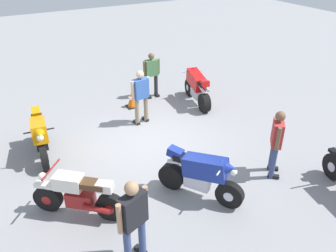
% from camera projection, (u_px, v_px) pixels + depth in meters
% --- Properties ---
extents(ground_plane, '(40.00, 40.00, 0.00)m').
position_uv_depth(ground_plane, '(151.00, 143.00, 9.46)').
color(ground_plane, gray).
extents(motorcycle_blue_sportbike, '(1.74, 1.22, 1.14)m').
position_uv_depth(motorcycle_blue_sportbike, '(201.00, 174.00, 7.26)').
color(motorcycle_blue_sportbike, black).
rests_on(motorcycle_blue_sportbike, ground).
extents(motorcycle_orange_sportbike, '(1.96, 0.70, 1.14)m').
position_uv_depth(motorcycle_orange_sportbike, '(40.00, 135.00, 8.66)').
color(motorcycle_orange_sportbike, black).
rests_on(motorcycle_orange_sportbike, ground).
extents(motorcycle_red_sportbike, '(1.95, 0.75, 1.14)m').
position_uv_depth(motorcycle_red_sportbike, '(197.00, 86.00, 11.43)').
color(motorcycle_red_sportbike, black).
rests_on(motorcycle_red_sportbike, ground).
extents(motorcycle_cream_vintage, '(1.39, 1.59, 1.07)m').
position_uv_depth(motorcycle_cream_vintage, '(78.00, 195.00, 6.83)').
color(motorcycle_cream_vintage, black).
rests_on(motorcycle_cream_vintage, ground).
extents(person_in_black_shirt, '(0.44, 0.65, 1.73)m').
position_uv_depth(person_in_black_shirt, '(133.00, 218.00, 5.58)').
color(person_in_black_shirt, '#384772').
rests_on(person_in_black_shirt, ground).
extents(person_in_red_shirt, '(0.56, 0.53, 1.67)m').
position_uv_depth(person_in_red_shirt, '(276.00, 140.00, 7.79)').
color(person_in_red_shirt, '#384772').
rests_on(person_in_red_shirt, ground).
extents(person_in_green_shirt, '(0.31, 0.62, 1.57)m').
position_uv_depth(person_in_green_shirt, '(152.00, 73.00, 11.77)').
color(person_in_green_shirt, '#262628').
rests_on(person_in_green_shirt, ground).
extents(person_in_blue_shirt, '(0.38, 0.65, 1.67)m').
position_uv_depth(person_in_blue_shirt, '(141.00, 94.00, 10.02)').
color(person_in_blue_shirt, gray).
rests_on(person_in_blue_shirt, ground).
extents(traffic_cone, '(0.36, 0.36, 0.53)m').
position_uv_depth(traffic_cone, '(132.00, 100.00, 11.32)').
color(traffic_cone, black).
rests_on(traffic_cone, ground).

